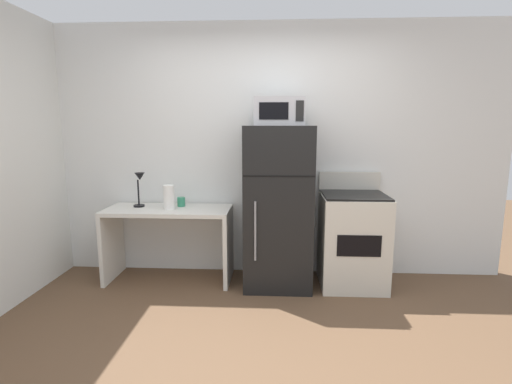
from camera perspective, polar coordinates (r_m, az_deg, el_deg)
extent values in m
plane|color=brown|center=(2.80, -0.24, -24.06)|extent=(12.00, 12.00, 0.00)
cube|color=silver|center=(4.04, 1.18, 6.07)|extent=(5.00, 0.10, 2.60)
cube|color=silver|center=(3.93, -13.02, -2.67)|extent=(1.25, 0.54, 0.04)
cube|color=silver|center=(4.23, -20.78, -7.43)|extent=(0.04, 0.54, 0.71)
cube|color=silver|center=(3.91, -4.16, -8.22)|extent=(0.04, 0.54, 0.71)
cylinder|color=black|center=(4.09, -17.12, -1.98)|extent=(0.11, 0.11, 0.02)
cylinder|color=black|center=(4.06, -17.22, -0.06)|extent=(0.02, 0.02, 0.26)
cone|color=black|center=(4.01, -17.03, 2.25)|extent=(0.10, 0.10, 0.08)
cylinder|color=#338C66|center=(3.99, -11.14, -1.45)|extent=(0.08, 0.08, 0.09)
cylinder|color=white|center=(3.87, -12.90, -0.77)|extent=(0.11, 0.11, 0.24)
cube|color=black|center=(3.73, 3.36, -2.27)|extent=(0.65, 0.62, 1.57)
cube|color=black|center=(3.36, 3.44, 2.38)|extent=(0.64, 0.00, 0.01)
cylinder|color=gray|center=(3.45, -0.12, -5.92)|extent=(0.02, 0.02, 0.55)
cube|color=#B7B7BC|center=(3.63, 3.51, 11.94)|extent=(0.46, 0.34, 0.26)
cube|color=black|center=(3.45, 2.68, 12.05)|extent=(0.26, 0.01, 0.15)
cube|color=black|center=(3.46, 6.58, 12.00)|extent=(0.07, 0.01, 0.18)
cube|color=beige|center=(3.89, 14.25, -7.11)|extent=(0.62, 0.60, 0.90)
cube|color=black|center=(3.79, 14.54, -0.44)|extent=(0.60, 0.58, 0.02)
cube|color=beige|center=(4.04, 13.83, 1.66)|extent=(0.62, 0.04, 0.18)
cube|color=black|center=(3.60, 15.20, -7.82)|extent=(0.40, 0.01, 0.20)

